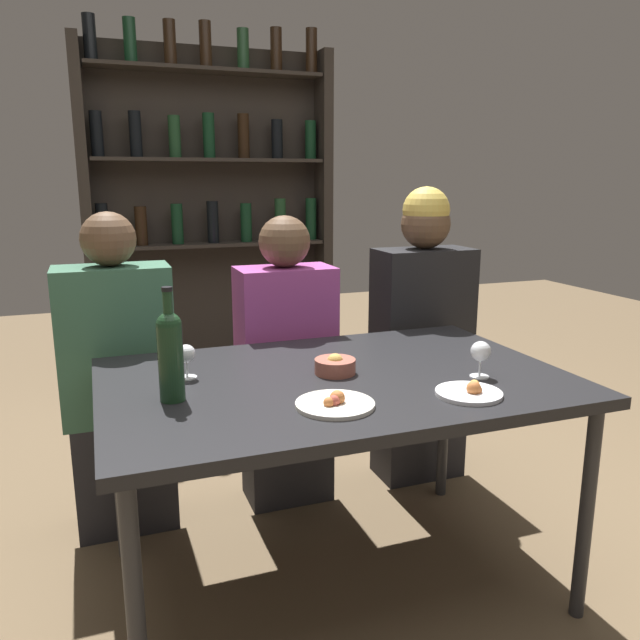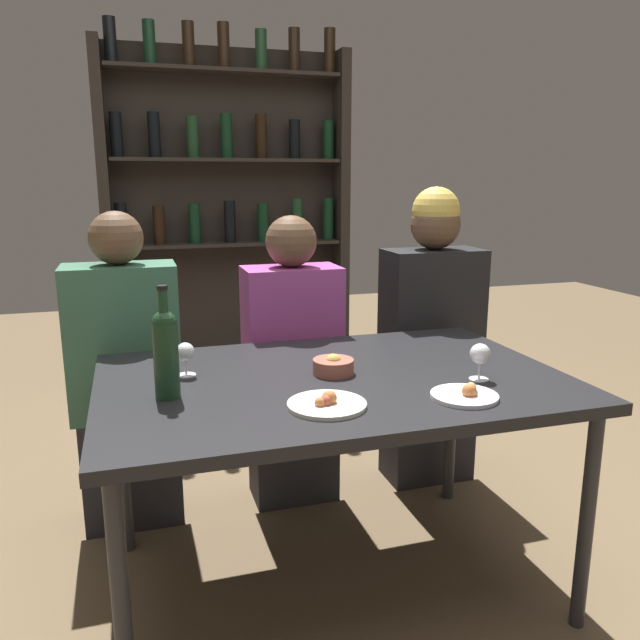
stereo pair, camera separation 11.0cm
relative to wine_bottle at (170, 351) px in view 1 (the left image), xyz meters
The scene contains 12 objects.
ground_plane 1.01m from the wine_bottle, ahead, with size 10.00×10.00×0.00m, color brown.
dining_table 0.54m from the wine_bottle, ahead, with size 1.43×0.94×0.73m.
wine_rack_wall 2.16m from the wine_bottle, 76.32° to the left, with size 1.46×0.21×2.19m.
wine_bottle is the anchor object (origin of this frame).
wine_glass_0 0.21m from the wine_bottle, 70.04° to the left, with size 0.06×0.06×0.11m.
wine_glass_1 0.93m from the wine_bottle, ahead, with size 0.06×0.06×0.12m.
food_plate_0 0.47m from the wine_bottle, 26.65° to the right, with size 0.22×0.22×0.05m.
food_plate_1 0.85m from the wine_bottle, 17.38° to the right, with size 0.19×0.19×0.05m.
snack_bowl 0.53m from the wine_bottle, ahead, with size 0.13×0.13×0.07m.
seated_person_left 0.74m from the wine_bottle, 100.49° to the left, with size 0.41×0.22×1.22m.
seated_person_center 0.91m from the wine_bottle, 51.36° to the left, with size 0.39×0.22×1.20m.
seated_person_right 1.36m from the wine_bottle, 29.87° to the left, with size 0.42×0.22×1.30m.
Camera 1 is at (-0.69, -1.73, 1.34)m, focal length 35.00 mm.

